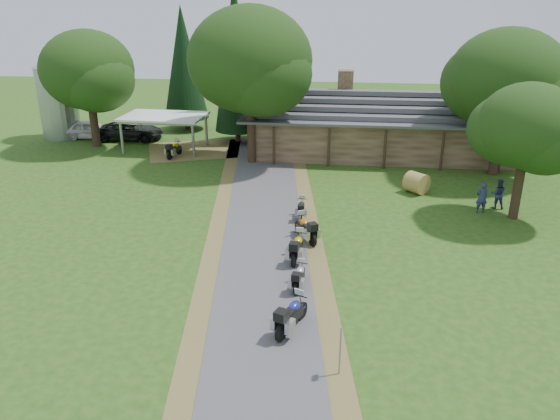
# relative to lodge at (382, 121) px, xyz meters

# --- Properties ---
(ground) EXTENTS (120.00, 120.00, 0.00)m
(ground) POSITION_rel_lodge_xyz_m (-6.00, -24.00, -2.45)
(ground) COLOR #244A14
(ground) RESTS_ON ground
(driveway) EXTENTS (51.95, 51.95, 0.00)m
(driveway) POSITION_rel_lodge_xyz_m (-6.50, -20.00, -2.45)
(driveway) COLOR #464749
(driveway) RESTS_ON ground
(lodge) EXTENTS (21.40, 9.40, 4.90)m
(lodge) POSITION_rel_lodge_xyz_m (0.00, 0.00, 0.00)
(lodge) COLOR brown
(lodge) RESTS_ON ground
(silo) EXTENTS (3.45, 3.45, 6.53)m
(silo) POSITION_rel_lodge_xyz_m (-27.53, 1.62, 0.82)
(silo) COLOR gray
(silo) RESTS_ON ground
(carport) EXTENTS (6.56, 4.50, 2.78)m
(carport) POSITION_rel_lodge_xyz_m (-17.21, -1.34, -1.06)
(carport) COLOR white
(carport) RESTS_ON ground
(car_white_sedan) EXTENTS (2.87, 6.07, 1.97)m
(car_white_sedan) POSITION_rel_lodge_xyz_m (-24.79, 1.37, -1.46)
(car_white_sedan) COLOR silver
(car_white_sedan) RESTS_ON ground
(car_dark_suv) EXTENTS (2.91, 6.23, 2.34)m
(car_dark_suv) POSITION_rel_lodge_xyz_m (-21.27, 1.35, -1.28)
(car_dark_suv) COLOR black
(car_dark_suv) RESTS_ON ground
(motorcycle_row_a) EXTENTS (1.42, 2.17, 1.42)m
(motorcycle_row_a) POSITION_rel_lodge_xyz_m (-4.64, -25.44, -1.74)
(motorcycle_row_a) COLOR navy
(motorcycle_row_a) RESTS_ON ground
(motorcycle_row_b) EXTENTS (0.75, 1.72, 1.14)m
(motorcycle_row_b) POSITION_rel_lodge_xyz_m (-4.63, -22.23, -1.88)
(motorcycle_row_b) COLOR #ADAFB4
(motorcycle_row_b) RESTS_ON ground
(motorcycle_row_c) EXTENTS (0.87, 2.09, 1.39)m
(motorcycle_row_c) POSITION_rel_lodge_xyz_m (-4.95, -19.59, -1.76)
(motorcycle_row_c) COLOR #C7B206
(motorcycle_row_c) RESTS_ON ground
(motorcycle_row_d) EXTENTS (1.60, 2.09, 1.39)m
(motorcycle_row_d) POSITION_rel_lodge_xyz_m (-4.72, -17.34, -1.76)
(motorcycle_row_d) COLOR #CC670F
(motorcycle_row_d) RESTS_ON ground
(motorcycle_row_e) EXTENTS (0.61, 1.71, 1.16)m
(motorcycle_row_e) POSITION_rel_lodge_xyz_m (-5.17, -14.41, -1.87)
(motorcycle_row_e) COLOR black
(motorcycle_row_e) RESTS_ON ground
(motorcycle_carport_a) EXTENTS (1.01, 2.05, 1.35)m
(motorcycle_carport_a) POSITION_rel_lodge_xyz_m (-15.89, -3.38, -1.78)
(motorcycle_carport_a) COLOR #C2AC02
(motorcycle_carport_a) RESTS_ON ground
(person_a) EXTENTS (0.66, 0.51, 2.15)m
(person_a) POSITION_rel_lodge_xyz_m (5.04, -12.44, -1.37)
(person_a) COLOR navy
(person_a) RESTS_ON ground
(person_b) EXTENTS (0.63, 0.48, 2.10)m
(person_b) POSITION_rel_lodge_xyz_m (6.15, -11.62, -1.40)
(person_b) COLOR navy
(person_b) RESTS_ON ground
(hay_bale) EXTENTS (1.79, 1.79, 1.32)m
(hay_bale) POSITION_rel_lodge_xyz_m (1.73, -9.44, -1.79)
(hay_bale) COLOR olive
(hay_bale) RESTS_ON ground
(sign_post) EXTENTS (0.33, 0.05, 1.82)m
(sign_post) POSITION_rel_lodge_xyz_m (-2.82, -27.85, -1.54)
(sign_post) COLOR gray
(sign_post) RESTS_ON ground
(oak_lodge_left) EXTENTS (8.78, 8.78, 12.06)m
(oak_lodge_left) POSITION_rel_lodge_xyz_m (-9.72, -4.10, 3.58)
(oak_lodge_left) COLOR #193510
(oak_lodge_left) RESTS_ON ground
(oak_lodge_right) EXTENTS (7.70, 7.70, 10.65)m
(oak_lodge_right) POSITION_rel_lodge_xyz_m (7.52, -4.93, 2.88)
(oak_lodge_right) COLOR #193510
(oak_lodge_right) RESTS_ON ground
(oak_driveway) EXTENTS (5.41, 5.41, 8.51)m
(oak_driveway) POSITION_rel_lodge_xyz_m (6.72, -13.06, 1.81)
(oak_driveway) COLOR #193510
(oak_driveway) RESTS_ON ground
(oak_silo) EXTENTS (7.29, 7.29, 9.98)m
(oak_silo) POSITION_rel_lodge_xyz_m (-23.22, -1.06, 2.54)
(oak_silo) COLOR #193510
(oak_silo) RESTS_ON ground
(cedar_near) EXTENTS (3.76, 3.76, 12.95)m
(cedar_near) POSITION_rel_lodge_xyz_m (-11.91, 1.91, 4.02)
(cedar_near) COLOR black
(cedar_near) RESTS_ON ground
(cedar_far) EXTENTS (4.04, 4.04, 10.95)m
(cedar_far) POSITION_rel_lodge_xyz_m (-17.42, 5.77, 3.02)
(cedar_far) COLOR black
(cedar_far) RESTS_ON ground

